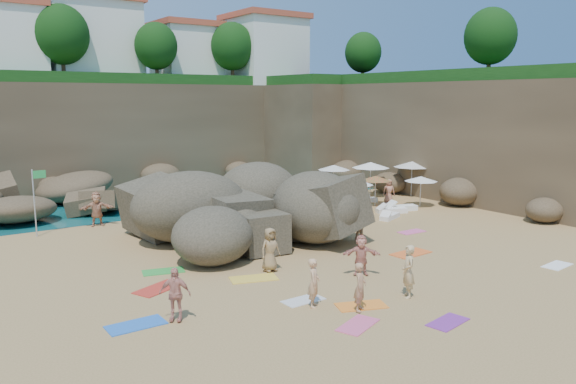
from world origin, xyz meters
TOP-DOWN VIEW (x-y plane):
  - ground at (0.00, 0.00)m, footprint 120.00×120.00m
  - seawater at (0.00, 30.00)m, footprint 120.00×120.00m
  - cliff_back at (2.00, 25.00)m, footprint 44.00×8.00m
  - cliff_right at (19.00, 8.00)m, footprint 8.00×30.00m
  - cliff_corner at (17.00, 20.00)m, footprint 10.00×12.00m
  - clifftop_buildings at (2.96, 25.79)m, footprint 28.48×9.48m
  - clifftop_trees at (4.78, 19.52)m, footprint 35.60×23.82m
  - rock_outcrop at (-0.60, 2.47)m, footprint 10.48×9.18m
  - flag_pole at (-9.35, 8.88)m, footprint 0.67×0.08m
  - parasol_0 at (-1.66, 7.73)m, footprint 2.35×2.35m
  - parasol_1 at (1.59, 5.78)m, footprint 1.99×1.99m
  - parasol_2 at (10.67, 9.67)m, footprint 2.32×2.32m
  - parasol_4 at (12.25, 7.55)m, footprint 2.64×2.64m
  - parasol_5 at (3.93, 4.89)m, footprint 2.36×2.36m
  - parasol_6 at (10.31, 5.01)m, footprint 2.08×2.08m
  - parasol_7 at (6.49, 3.00)m, footprint 2.52×2.52m
  - parasol_8 at (14.97, 6.20)m, footprint 2.64×2.64m
  - parasol_9 at (6.34, 5.08)m, footprint 2.25×2.25m
  - parasol_11 at (12.42, 3.07)m, footprint 2.11×2.11m
  - lounger_0 at (1.04, 7.83)m, footprint 1.84×1.09m
  - lounger_1 at (10.62, 6.39)m, footprint 1.86×1.08m
  - lounger_2 at (6.60, 3.10)m, footprint 1.69×0.58m
  - lounger_3 at (9.56, 2.76)m, footprint 1.97×1.28m
  - lounger_4 at (10.54, 2.95)m, footprint 2.17×1.22m
  - lounger_5 at (8.28, 1.64)m, footprint 1.80×1.17m
  - towel_0 at (-9.30, -4.95)m, footprint 1.78×0.89m
  - towel_1 at (-3.65, -8.88)m, footprint 1.74×1.29m
  - towel_2 at (-2.45, -7.72)m, footprint 1.88×1.40m
  - towel_3 at (-6.47, -0.29)m, footprint 1.81×1.23m
  - towel_4 at (-3.94, -3.17)m, footprint 2.02×1.43m
  - towel_5 at (-3.76, -6.19)m, footprint 1.50×0.76m
  - towel_6 at (-1.17, -10.33)m, footprint 1.60×0.99m
  - towel_7 at (-7.42, -2.13)m, footprint 2.07×1.57m
  - towel_9 at (6.88, -1.36)m, footprint 1.51×0.79m
  - towel_10 at (3.76, -4.19)m, footprint 1.96×1.07m
  - towel_11 at (-4.02, 0.10)m, footprint 1.81×1.26m
  - towel_12 at (-1.38, 0.63)m, footprint 1.94×1.24m
  - towel_13 at (7.42, -9.00)m, footprint 1.54×0.87m
  - person_stand_0 at (-3.80, -6.83)m, footprint 0.71×0.72m
  - person_stand_1 at (1.64, -0.18)m, footprint 0.96×0.92m
  - person_stand_2 at (1.22, 8.96)m, footprint 1.25×1.25m
  - person_stand_3 at (1.28, 1.75)m, footprint 0.80×1.20m
  - person_stand_4 at (11.78, 5.25)m, footprint 0.89×0.78m
  - person_stand_5 at (-6.22, 9.53)m, footprint 1.84×0.86m
  - person_stand_6 at (-0.53, -8.01)m, footprint 0.73×0.82m
  - person_lie_1 at (-8.14, -5.33)m, footprint 1.87×1.97m
  - person_lie_2 at (-2.88, -2.73)m, footprint 0.87×1.77m
  - person_lie_3 at (-0.21, -5.22)m, footprint 2.15×2.17m
  - person_lie_4 at (-2.82, -8.05)m, footprint 1.39×1.68m
  - person_lie_5 at (3.38, -1.32)m, footprint 0.94×1.57m

SIDE VIEW (x-z plane):
  - ground at x=0.00m, z-range 0.00..0.00m
  - rock_outcrop at x=-0.60m, z-range -1.75..1.75m
  - seawater at x=0.00m, z-range 0.00..0.00m
  - towel_13 at x=7.42m, z-range 0.00..0.03m
  - towel_9 at x=6.88m, z-range 0.00..0.03m
  - towel_5 at x=-3.76m, z-range 0.00..0.03m
  - towel_6 at x=-1.17m, z-range 0.00..0.03m
  - towel_1 at x=-3.65m, z-range 0.00..0.03m
  - towel_11 at x=-4.02m, z-range 0.00..0.03m
  - towel_3 at x=-6.47m, z-range 0.00..0.03m
  - towel_2 at x=-2.45m, z-range 0.00..0.03m
  - towel_0 at x=-9.30m, z-range 0.00..0.03m
  - towel_12 at x=-1.38m, z-range 0.00..0.03m
  - towel_4 at x=-3.94m, z-range 0.00..0.03m
  - towel_7 at x=-7.42m, z-range 0.00..0.03m
  - towel_10 at x=3.76m, z-range 0.00..0.03m
  - lounger_2 at x=6.60m, z-range 0.00..0.26m
  - lounger_5 at x=8.28m, z-range 0.00..0.27m
  - lounger_0 at x=1.04m, z-range 0.00..0.27m
  - lounger_1 at x=10.62m, z-range 0.00..0.27m
  - lounger_3 at x=9.56m, z-range 0.00..0.29m
  - lounger_4 at x=10.54m, z-range 0.00..0.32m
  - person_lie_4 at x=-2.82m, z-range 0.00..0.39m
  - person_lie_1 at x=-8.14m, z-range 0.00..0.42m
  - person_lie_3 at x=-0.21m, z-range 0.00..0.43m
  - person_lie_2 at x=-2.88m, z-range 0.00..0.47m
  - person_lie_5 at x=3.38m, z-range 0.00..0.56m
  - person_stand_1 at x=1.64m, z-range 0.00..1.57m
  - person_stand_4 at x=11.78m, z-range 0.00..1.60m
  - person_stand_0 at x=-3.80m, z-range 0.00..1.68m
  - person_stand_3 at x=1.28m, z-range 0.00..1.89m
  - person_stand_6 at x=-0.53m, z-range 0.00..1.89m
  - person_stand_5 at x=-6.22m, z-range 0.00..1.91m
  - person_stand_2 at x=1.22m, z-range 0.00..1.94m
  - parasol_1 at x=1.59m, z-range 0.79..2.67m
  - parasol_6 at x=10.31m, z-range 0.82..2.79m
  - parasol_11 at x=12.42m, z-range 0.83..2.83m
  - parasol_9 at x=6.34m, z-range 0.89..3.02m
  - parasol_2 at x=10.67m, z-range 0.92..3.11m
  - parasol_0 at x=-1.66m, z-range 0.93..3.15m
  - parasol_5 at x=3.93m, z-range 0.93..3.16m
  - parasol_7 at x=6.49m, z-range 0.99..3.37m
  - flag_pole at x=-9.35m, z-range 0.48..3.92m
  - parasol_4 at x=12.25m, z-range 1.04..3.53m
  - parasol_8 at x=14.97m, z-range 1.04..3.54m
  - cliff_back at x=2.00m, z-range 0.00..8.00m
  - cliff_right at x=19.00m, z-range 0.00..8.00m
  - cliff_corner at x=17.00m, z-range 0.00..8.00m
  - clifftop_buildings at x=2.96m, z-range 7.74..14.74m
  - clifftop_trees at x=4.78m, z-range 9.06..13.46m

